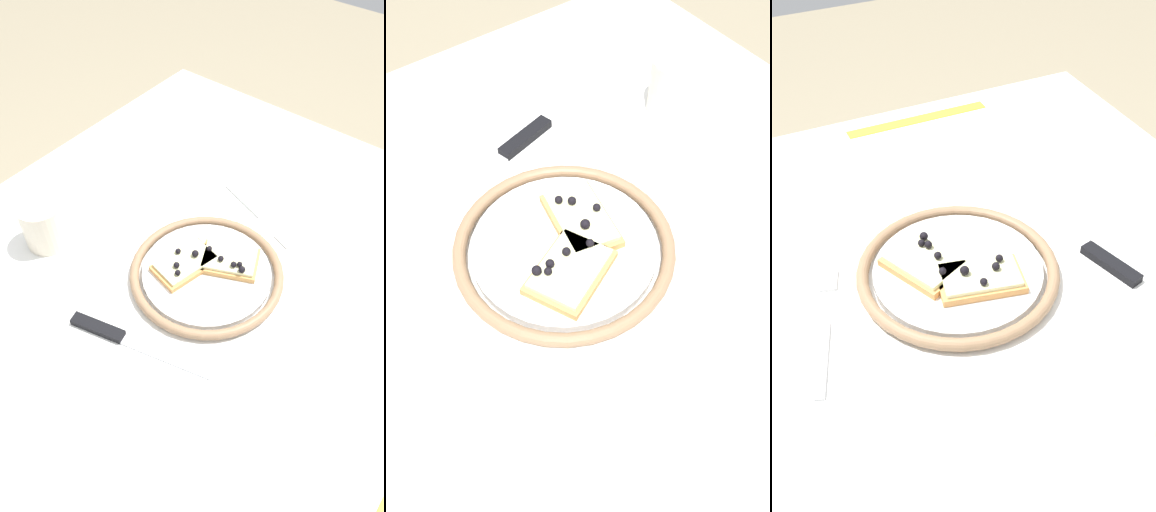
# 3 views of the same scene
# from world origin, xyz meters

# --- Properties ---
(ground_plane) EXTENTS (6.00, 6.00, 0.00)m
(ground_plane) POSITION_xyz_m (0.00, 0.00, 0.00)
(ground_plane) COLOR gray
(dining_table) EXTENTS (0.97, 0.92, 0.74)m
(dining_table) POSITION_xyz_m (0.00, 0.00, 0.64)
(dining_table) COLOR white
(dining_table) RESTS_ON ground_plane
(plate) EXTENTS (0.26, 0.26, 0.02)m
(plate) POSITION_xyz_m (0.04, 0.02, 0.75)
(plate) COLOR white
(plate) RESTS_ON dining_table
(pizza_slice_near) EXTENTS (0.11, 0.12, 0.03)m
(pizza_slice_near) POSITION_xyz_m (0.00, 0.04, 0.77)
(pizza_slice_near) COLOR tan
(pizza_slice_near) RESTS_ON plate
(pizza_slice_far) EXTENTS (0.12, 0.09, 0.03)m
(pizza_slice_far) POSITION_xyz_m (0.05, -0.02, 0.77)
(pizza_slice_far) COLOR #CE8D4C
(pizza_slice_far) RESTS_ON plate
(knife) EXTENTS (0.08, 0.24, 0.01)m
(knife) POSITION_xyz_m (0.22, -0.02, 0.75)
(knife) COLOR silver
(knife) RESTS_ON dining_table
(fork) EXTENTS (0.08, 0.20, 0.00)m
(fork) POSITION_xyz_m (-0.14, 0.00, 0.74)
(fork) COLOR silver
(fork) RESTS_ON dining_table
(cup) EXTENTS (0.08, 0.08, 0.09)m
(cup) POSITION_xyz_m (0.15, -0.26, 0.79)
(cup) COLOR beige
(cup) RESTS_ON dining_table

